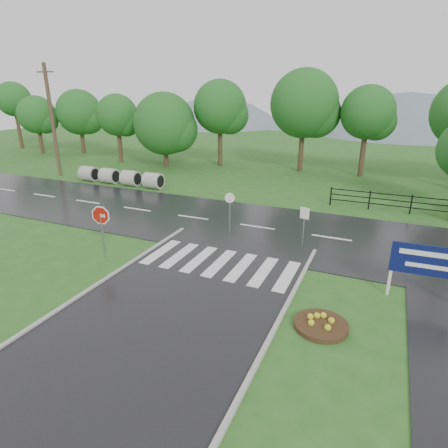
% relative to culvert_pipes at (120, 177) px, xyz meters
% --- Properties ---
extents(ground, '(120.00, 120.00, 0.00)m').
position_rel_culvert_pipes_xyz_m(ground, '(13.24, -15.00, -0.60)').
color(ground, '#285B1E').
rests_on(ground, ground).
extents(main_road, '(90.00, 8.00, 0.04)m').
position_rel_culvert_pipes_xyz_m(main_road, '(13.24, -5.00, -0.60)').
color(main_road, black).
rests_on(main_road, ground).
extents(walkway, '(2.20, 11.00, 0.04)m').
position_rel_culvert_pipes_xyz_m(walkway, '(21.74, -11.00, -0.60)').
color(walkway, '#252527').
rests_on(walkway, ground).
extents(crosswalk, '(6.50, 2.80, 0.02)m').
position_rel_culvert_pipes_xyz_m(crosswalk, '(13.24, -10.00, -0.54)').
color(crosswalk, silver).
rests_on(crosswalk, ground).
extents(fence_west, '(9.58, 0.08, 1.20)m').
position_rel_culvert_pipes_xyz_m(fence_west, '(20.99, 1.00, 0.12)').
color(fence_west, black).
rests_on(fence_west, ground).
extents(hills, '(102.00, 48.00, 48.00)m').
position_rel_culvert_pipes_xyz_m(hills, '(16.73, 50.00, -16.14)').
color(hills, slate).
rests_on(hills, ground).
extents(treeline, '(83.20, 5.20, 10.00)m').
position_rel_culvert_pipes_xyz_m(treeline, '(14.24, 9.00, -0.60)').
color(treeline, '#1B591E').
rests_on(treeline, ground).
extents(culvert_pipes, '(7.60, 1.20, 1.20)m').
position_rel_culvert_pipes_xyz_m(culvert_pipes, '(0.00, 0.00, 0.00)').
color(culvert_pipes, '#9E9B93').
rests_on(culvert_pipes, ground).
extents(stop_sign, '(1.12, 0.25, 2.57)m').
position_rel_culvert_pipes_xyz_m(stop_sign, '(8.16, -11.40, 1.19)').
color(stop_sign, '#939399').
rests_on(stop_sign, ground).
extents(estate_billboard, '(2.46, 0.18, 2.15)m').
position_rel_culvert_pipes_xyz_m(estate_billboard, '(21.11, -9.80, 0.88)').
color(estate_billboard, silver).
rests_on(estate_billboard, ground).
extents(flower_bed, '(1.71, 1.71, 0.34)m').
position_rel_culvert_pipes_xyz_m(flower_bed, '(18.10, -12.89, -0.47)').
color(flower_bed, '#332111').
rests_on(flower_bed, ground).
extents(reg_sign_small, '(0.45, 0.12, 2.05)m').
position_rel_culvert_pipes_xyz_m(reg_sign_small, '(16.14, -6.83, 0.86)').
color(reg_sign_small, '#939399').
rests_on(reg_sign_small, ground).
extents(reg_sign_round, '(0.50, 0.15, 2.22)m').
position_rel_culvert_pipes_xyz_m(reg_sign_round, '(12.21, -6.45, 0.81)').
color(reg_sign_round, '#939399').
rests_on(reg_sign_round, ground).
extents(utility_pole_west, '(1.64, 0.31, 9.19)m').
position_rel_culvert_pipes_xyz_m(utility_pole_west, '(-6.93, 0.50, 4.07)').
color(utility_pole_west, '#473523').
rests_on(utility_pole_west, ground).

